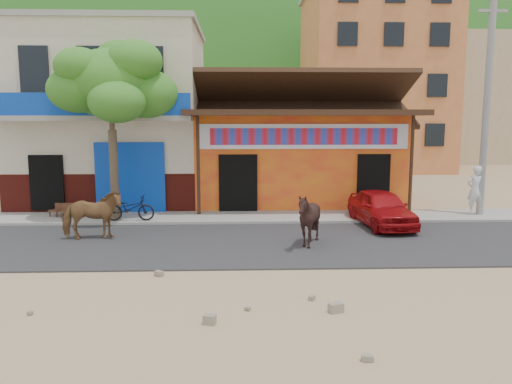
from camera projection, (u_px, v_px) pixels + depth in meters
ground at (256, 271)px, 11.55m from camera, size 120.00×120.00×0.00m
road at (253, 243)px, 14.02m from camera, size 60.00×5.00×0.04m
sidewalk at (250, 217)px, 17.47m from camera, size 60.00×2.00×0.12m
dance_club at (294, 159)px, 21.25m from camera, size 8.00×6.00×3.60m
cafe_building at (115, 118)px, 20.73m from camera, size 7.00×6.00×7.00m
apartment_front at (372, 82)px, 34.73m from camera, size 9.00×9.00×12.00m
apartment_rear at (460, 100)px, 41.14m from camera, size 8.00×8.00×10.00m
hillside at (240, 65)px, 79.01m from camera, size 100.00×40.00×24.00m
tree at (112, 130)px, 16.66m from camera, size 3.00×3.00×6.00m
utility_pole at (487, 100)px, 17.18m from camera, size 0.24×0.24×8.00m
cow_tan at (92, 215)px, 14.28m from camera, size 1.80×1.07×1.43m
cow_dark at (309, 219)px, 13.52m from camera, size 1.74×1.67×1.49m
red_car at (381, 208)px, 16.12m from camera, size 1.71×3.57×1.18m
scooter at (130, 208)px, 16.56m from camera, size 1.60×0.56×0.84m
pedestrian at (475, 190)px, 17.64m from camera, size 0.67×0.47×1.73m
cafe_chair_left at (56, 205)px, 17.30m from camera, size 0.51×0.51×0.83m
cafe_chair_right at (67, 205)px, 17.14m from camera, size 0.42×0.42×0.88m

